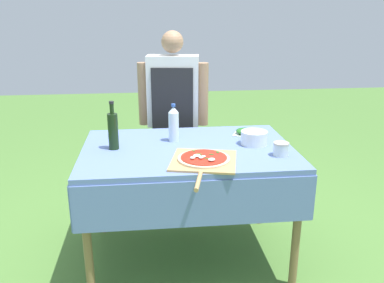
% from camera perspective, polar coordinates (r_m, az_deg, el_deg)
% --- Properties ---
extents(ground_plane, '(12.00, 12.00, 0.00)m').
position_cam_1_polar(ground_plane, '(3.02, -0.54, -15.67)').
color(ground_plane, '#517F38').
extents(prep_table, '(1.38, 0.94, 0.82)m').
position_cam_1_polar(prep_table, '(2.69, -0.59, -2.76)').
color(prep_table, '#607AB7').
rests_on(prep_table, ground).
extents(person_cook, '(0.57, 0.24, 1.52)m').
position_cam_1_polar(person_cook, '(3.35, -2.64, 4.61)').
color(person_cook, '#70604C').
rests_on(person_cook, ground).
extents(pizza_on_peel, '(0.46, 0.64, 0.05)m').
position_cam_1_polar(pizza_on_peel, '(2.40, 1.63, -2.63)').
color(pizza_on_peel, tan).
rests_on(pizza_on_peel, prep_table).
extents(oil_bottle, '(0.07, 0.07, 0.31)m').
position_cam_1_polar(oil_bottle, '(2.64, -11.02, 1.57)').
color(oil_bottle, black).
rests_on(oil_bottle, prep_table).
extents(water_bottle, '(0.07, 0.07, 0.26)m').
position_cam_1_polar(water_bottle, '(2.75, -2.60, 2.51)').
color(water_bottle, silver).
rests_on(water_bottle, prep_table).
extents(herb_container, '(0.21, 0.20, 0.05)m').
position_cam_1_polar(herb_container, '(2.94, 7.51, 1.39)').
color(herb_container, silver).
rests_on(herb_container, prep_table).
extents(mixing_tub, '(0.18, 0.18, 0.09)m').
position_cam_1_polar(mixing_tub, '(2.73, 8.71, 0.52)').
color(mixing_tub, silver).
rests_on(mixing_tub, prep_table).
extents(sauce_jar, '(0.10, 0.10, 0.08)m').
position_cam_1_polar(sauce_jar, '(2.56, 12.36, -1.15)').
color(sauce_jar, silver).
rests_on(sauce_jar, prep_table).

